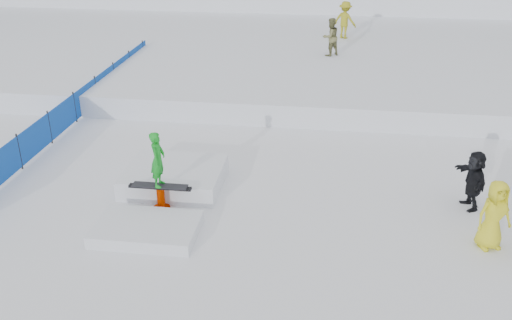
# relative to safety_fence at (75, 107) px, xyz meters

# --- Properties ---
(ground) EXTENTS (120.00, 120.00, 0.00)m
(ground) POSITION_rel_safety_fence_xyz_m (6.50, -6.60, -0.55)
(ground) COLOR white
(snow_midrise) EXTENTS (50.00, 18.00, 0.80)m
(snow_midrise) POSITION_rel_safety_fence_xyz_m (6.50, 9.40, -0.15)
(snow_midrise) COLOR white
(snow_midrise) RESTS_ON ground
(safety_fence) EXTENTS (0.05, 16.00, 1.10)m
(safety_fence) POSITION_rel_safety_fence_xyz_m (0.00, 0.00, 0.00)
(safety_fence) COLOR #0F45AB
(safety_fence) RESTS_ON ground
(walker_olive) EXTENTS (1.01, 0.98, 1.64)m
(walker_olive) POSITION_rel_safety_fence_xyz_m (8.66, 7.25, 1.07)
(walker_olive) COLOR olive
(walker_olive) RESTS_ON snow_midrise
(walker_ygreen) EXTENTS (1.32, 1.09, 1.78)m
(walker_ygreen) POSITION_rel_safety_fence_xyz_m (9.29, 10.68, 1.14)
(walker_ygreen) COLOR #A09B1B
(walker_ygreen) RESTS_ON snow_midrise
(spectator_yellow) EXTENTS (0.94, 0.77, 1.66)m
(spectator_yellow) POSITION_rel_safety_fence_xyz_m (12.55, -6.15, 0.28)
(spectator_yellow) COLOR yellow
(spectator_yellow) RESTS_ON ground
(spectator_dark) EXTENTS (0.76, 1.51, 1.56)m
(spectator_dark) POSITION_rel_safety_fence_xyz_m (12.48, -4.35, 0.23)
(spectator_dark) COLOR black
(spectator_dark) RESTS_ON ground
(jib_rail_feature) EXTENTS (2.60, 4.40, 2.11)m
(jib_rail_feature) POSITION_rel_safety_fence_xyz_m (4.70, -4.95, -0.25)
(jib_rail_feature) COLOR white
(jib_rail_feature) RESTS_ON ground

